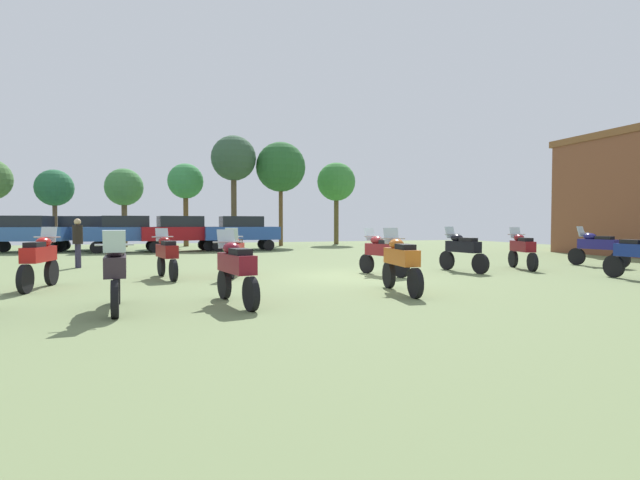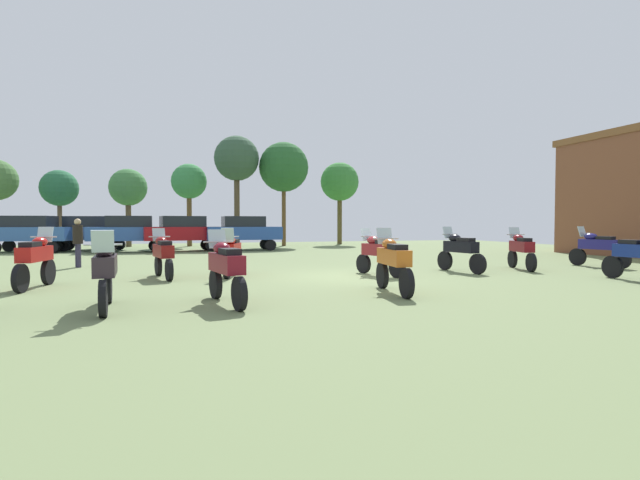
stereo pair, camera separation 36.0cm
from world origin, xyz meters
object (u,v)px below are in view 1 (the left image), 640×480
at_px(car_3, 241,231).
at_px(car_5, 127,231).
at_px(motorcycle_3, 236,268).
at_px(motorcycle_9, 401,261).
at_px(car_4, 25,231).
at_px(tree_1, 234,159).
at_px(tree_9, 186,182).
at_px(tree_6, 54,188).
at_px(motorcycle_1, 597,247).
at_px(car_1, 180,231).
at_px(tree_3, 124,188).
at_px(person_1, 78,239).
at_px(motorcycle_13, 235,252).
at_px(tree_5, 336,182).
at_px(motorcycle_12, 462,250).
at_px(motorcycle_5, 167,254).
at_px(tree_7, 281,167).
at_px(motorcycle_8, 522,249).
at_px(motorcycle_4, 383,252).
at_px(car_2, 86,231).
at_px(motorcycle_11, 116,271).
at_px(motorcycle_2, 39,259).

relative_size(car_3, car_5, 1.00).
bearing_deg(motorcycle_3, motorcycle_9, -4.59).
xyz_separation_m(car_4, tree_1, (11.67, 3.34, 4.78)).
bearing_deg(tree_9, tree_6, -177.58).
bearing_deg(motorcycle_1, car_1, 123.38).
height_order(tree_3, tree_9, tree_9).
relative_size(car_5, person_1, 2.48).
xyz_separation_m(motorcycle_13, car_3, (2.18, 13.46, 0.45)).
distance_m(tree_1, tree_5, 8.19).
distance_m(motorcycle_12, car_5, 18.59).
relative_size(motorcycle_5, tree_7, 0.30).
bearing_deg(tree_7, motorcycle_13, -107.23).
relative_size(motorcycle_5, motorcycle_8, 1.03).
relative_size(motorcycle_13, car_1, 0.45).
relative_size(tree_1, tree_5, 1.21).
bearing_deg(person_1, tree_6, 165.21).
height_order(motorcycle_3, motorcycle_13, motorcycle_3).
xyz_separation_m(motorcycle_9, tree_6, (-11.83, 23.78, 3.06)).
height_order(motorcycle_5, person_1, person_1).
bearing_deg(tree_5, motorcycle_4, -106.14).
bearing_deg(motorcycle_3, car_2, 94.72).
relative_size(car_1, tree_1, 0.60).
distance_m(motorcycle_13, person_1, 6.69).
bearing_deg(car_4, motorcycle_13, -137.78).
height_order(motorcycle_11, tree_7, tree_7).
relative_size(motorcycle_9, car_4, 0.50).
bearing_deg(motorcycle_11, car_4, -76.41).
bearing_deg(motorcycle_13, motorcycle_8, -167.68).
relative_size(car_5, tree_7, 0.60).
height_order(motorcycle_1, tree_3, tree_3).
bearing_deg(tree_9, motorcycle_4, -76.29).
relative_size(motorcycle_1, car_5, 0.51).
bearing_deg(tree_5, motorcycle_2, -125.82).
height_order(tree_3, tree_5, tree_5).
xyz_separation_m(motorcycle_13, tree_1, (2.40, 18.33, 5.23)).
height_order(motorcycle_12, car_1, car_1).
xyz_separation_m(car_1, tree_1, (3.64, 4.71, 4.78)).
bearing_deg(motorcycle_12, person_1, 147.56).
relative_size(motorcycle_2, tree_7, 0.30).
relative_size(motorcycle_2, tree_1, 0.29).
xyz_separation_m(motorcycle_11, car_4, (-6.43, 19.96, 0.44)).
bearing_deg(motorcycle_2, car_4, 113.51).
bearing_deg(motorcycle_1, car_4, 133.32).
xyz_separation_m(motorcycle_4, car_1, (-5.56, 14.74, 0.46)).
relative_size(motorcycle_3, tree_1, 0.29).
bearing_deg(motorcycle_13, car_5, -56.25).
xyz_separation_m(motorcycle_9, car_1, (-4.39, 18.17, 0.44)).
distance_m(motorcycle_2, motorcycle_9, 8.64).
bearing_deg(motorcycle_2, motorcycle_12, 10.39).
height_order(motorcycle_5, motorcycle_13, motorcycle_13).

